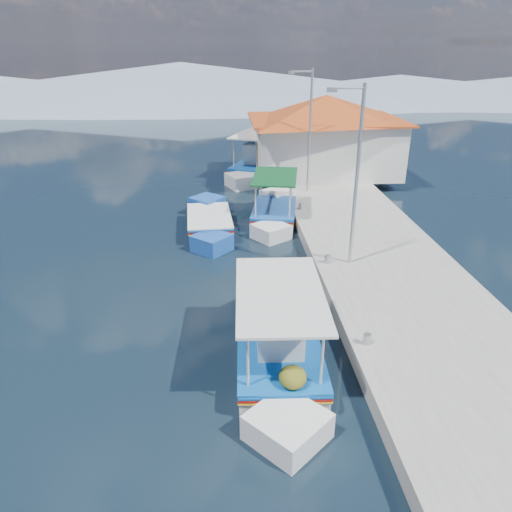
{
  "coord_description": "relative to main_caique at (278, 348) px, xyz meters",
  "views": [
    {
      "loc": [
        0.23,
        -13.21,
        7.63
      ],
      "look_at": [
        1.21,
        0.98,
        1.3
      ],
      "focal_mm": 33.84,
      "sensor_mm": 36.0,
      "label": 1
    }
  ],
  "objects": [
    {
      "name": "quay",
      "position": [
        4.39,
        8.95,
        -0.21
      ],
      "size": [
        5.0,
        44.0,
        0.5
      ],
      "primitive_type": "cube",
      "color": "#9F9C95",
      "rests_on": "ground"
    },
    {
      "name": "caique_blue_hull",
      "position": [
        -1.94,
        9.77,
        -0.15
      ],
      "size": [
        2.1,
        6.28,
        1.12
      ],
      "rotation": [
        0.0,
        0.0,
        -0.06
      ],
      "color": "#1B4DA5",
      "rests_on": "ground"
    },
    {
      "name": "mountain_ridge",
      "position": [
        5.03,
        58.95,
        1.58
      ],
      "size": [
        171.4,
        96.0,
        5.5
      ],
      "color": "gray",
      "rests_on": "ground"
    },
    {
      "name": "lamp_post_near",
      "position": [
        3.0,
        4.95,
        3.4
      ],
      "size": [
        1.21,
        0.14,
        6.0
      ],
      "color": "#A5A8AD",
      "rests_on": "quay"
    },
    {
      "name": "bollards",
      "position": [
        2.29,
        8.2,
        0.19
      ],
      "size": [
        0.2,
        17.2,
        0.3
      ],
      "color": "#A5A8AD",
      "rests_on": "quay"
    },
    {
      "name": "harbor_building",
      "position": [
        4.68,
        17.95,
        2.32
      ],
      "size": [
        10.49,
        10.49,
        4.4
      ],
      "color": "white",
      "rests_on": "quay"
    },
    {
      "name": "caique_green_canopy",
      "position": [
        1.02,
        10.89,
        -0.1
      ],
      "size": [
        2.58,
        6.27,
        2.38
      ],
      "rotation": [
        0.0,
        0.0,
        0.17
      ],
      "color": "silver",
      "rests_on": "ground"
    },
    {
      "name": "lamp_post_far",
      "position": [
        3.0,
        13.95,
        3.4
      ],
      "size": [
        1.21,
        0.14,
        6.0
      ],
      "color": "#A5A8AD",
      "rests_on": "quay"
    },
    {
      "name": "ground",
      "position": [
        -1.51,
        2.95,
        -0.46
      ],
      "size": [
        160.0,
        160.0,
        0.0
      ],
      "primitive_type": "plane",
      "color": "black",
      "rests_on": "ground"
    },
    {
      "name": "caique_far",
      "position": [
        0.93,
        19.37,
        0.07
      ],
      "size": [
        4.43,
        7.53,
        2.86
      ],
      "rotation": [
        0.0,
        0.0,
        0.4
      ],
      "color": "silver",
      "rests_on": "ground"
    },
    {
      "name": "main_caique",
      "position": [
        0.0,
        0.0,
        0.0
      ],
      "size": [
        2.26,
        7.18,
        2.37
      ],
      "rotation": [
        0.0,
        0.0,
        0.04
      ],
      "color": "silver",
      "rests_on": "ground"
    }
  ]
}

